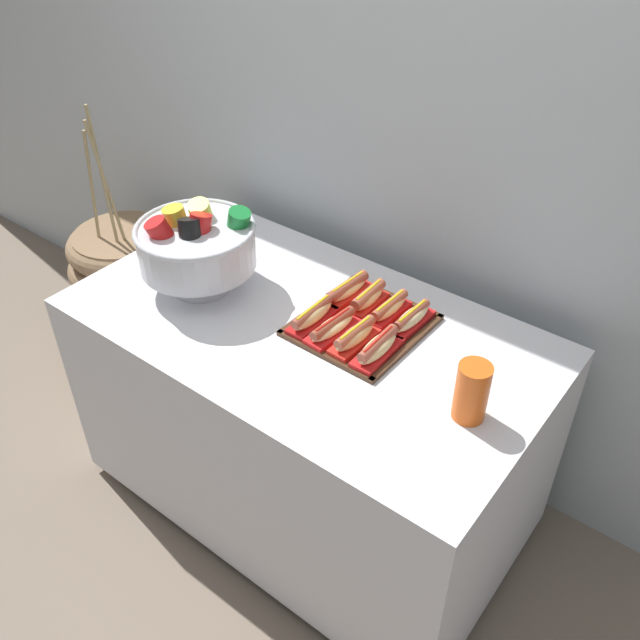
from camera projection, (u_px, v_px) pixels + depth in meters
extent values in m
plane|color=#7A6B5B|center=(309.00, 495.00, 2.44)|extent=(10.00, 10.00, 0.00)
cube|color=#B2BCC1|center=(418.00, 91.00, 1.98)|extent=(6.00, 0.10, 2.60)
cube|color=silver|center=(308.00, 414.00, 2.20)|extent=(1.40, 0.78, 0.73)
cylinder|color=black|center=(135.00, 461.00, 2.54)|extent=(0.05, 0.05, 0.04)
cylinder|color=black|center=(241.00, 379.00, 2.90)|extent=(0.05, 0.05, 0.04)
cylinder|color=black|center=(499.00, 524.00, 2.32)|extent=(0.05, 0.05, 0.04)
cylinder|color=#896B4C|center=(133.00, 295.00, 2.90)|extent=(0.38, 0.38, 0.60)
torus|color=#896B4C|center=(142.00, 341.00, 3.05)|extent=(0.50, 0.50, 0.09)
torus|color=#896B4C|center=(139.00, 323.00, 2.99)|extent=(0.53, 0.53, 0.09)
torus|color=#896B4C|center=(135.00, 305.00, 2.93)|extent=(0.52, 0.52, 0.09)
torus|color=#896B4C|center=(131.00, 286.00, 2.87)|extent=(0.49, 0.49, 0.09)
torus|color=#896B4C|center=(127.00, 265.00, 2.80)|extent=(0.47, 0.47, 0.09)
torus|color=#896B4C|center=(122.00, 244.00, 2.74)|extent=(0.44, 0.44, 0.09)
cylinder|color=#937F56|center=(92.00, 186.00, 2.56)|extent=(0.04, 0.03, 0.44)
cylinder|color=#937F56|center=(106.00, 183.00, 2.51)|extent=(0.02, 0.07, 0.50)
cylinder|color=#937F56|center=(103.00, 178.00, 2.49)|extent=(0.01, 0.02, 0.54)
cube|color=#472B19|center=(361.00, 326.00, 1.96)|extent=(0.34, 0.36, 0.01)
cube|color=#472B19|center=(324.00, 355.00, 1.85)|extent=(0.33, 0.02, 0.01)
cube|color=#472B19|center=(395.00, 296.00, 2.06)|extent=(0.33, 0.02, 0.01)
cube|color=#472B19|center=(319.00, 304.00, 2.03)|extent=(0.02, 0.36, 0.01)
cube|color=#472B19|center=(408.00, 346.00, 1.88)|extent=(0.02, 0.36, 0.01)
cube|color=#B21414|center=(313.00, 321.00, 1.96)|extent=(0.07, 0.18, 0.02)
ellipsoid|color=tan|center=(313.00, 315.00, 1.94)|extent=(0.05, 0.17, 0.04)
cylinder|color=#9E4C38|center=(313.00, 311.00, 1.94)|extent=(0.03, 0.17, 0.03)
cylinder|color=yellow|center=(313.00, 308.00, 1.93)|extent=(0.01, 0.14, 0.01)
cube|color=red|center=(334.00, 331.00, 1.92)|extent=(0.08, 0.18, 0.02)
ellipsoid|color=beige|center=(334.00, 326.00, 1.91)|extent=(0.06, 0.17, 0.04)
cylinder|color=brown|center=(334.00, 323.00, 1.90)|extent=(0.04, 0.16, 0.03)
cylinder|color=red|center=(334.00, 319.00, 1.89)|extent=(0.02, 0.14, 0.01)
cube|color=red|center=(355.00, 342.00, 1.88)|extent=(0.07, 0.17, 0.02)
ellipsoid|color=tan|center=(355.00, 335.00, 1.87)|extent=(0.06, 0.16, 0.04)
cylinder|color=#A8563D|center=(356.00, 331.00, 1.86)|extent=(0.04, 0.15, 0.03)
cylinder|color=yellow|center=(356.00, 328.00, 1.85)|extent=(0.01, 0.13, 0.01)
cube|color=red|center=(378.00, 353.00, 1.85)|extent=(0.07, 0.18, 0.02)
ellipsoid|color=#E0BC7F|center=(378.00, 347.00, 1.83)|extent=(0.06, 0.17, 0.04)
cylinder|color=#9E4C38|center=(378.00, 343.00, 1.83)|extent=(0.03, 0.16, 0.03)
cylinder|color=red|center=(379.00, 339.00, 1.82)|extent=(0.01, 0.13, 0.01)
cube|color=red|center=(347.00, 295.00, 2.06)|extent=(0.07, 0.18, 0.02)
ellipsoid|color=#E0BC7F|center=(348.00, 289.00, 2.05)|extent=(0.06, 0.16, 0.04)
cylinder|color=#9E4C38|center=(348.00, 286.00, 2.04)|extent=(0.04, 0.16, 0.03)
cylinder|color=yellow|center=(348.00, 282.00, 2.03)|extent=(0.02, 0.14, 0.01)
cube|color=red|center=(368.00, 304.00, 2.02)|extent=(0.06, 0.15, 0.02)
ellipsoid|color=#E0BC7F|center=(368.00, 298.00, 2.01)|extent=(0.05, 0.14, 0.04)
cylinder|color=#A8563D|center=(368.00, 294.00, 2.00)|extent=(0.04, 0.14, 0.03)
cylinder|color=yellow|center=(368.00, 290.00, 1.99)|extent=(0.01, 0.12, 0.01)
cube|color=red|center=(389.00, 314.00, 1.99)|extent=(0.06, 0.16, 0.02)
ellipsoid|color=#E0BC7F|center=(389.00, 308.00, 1.97)|extent=(0.05, 0.15, 0.04)
cylinder|color=#A8563D|center=(390.00, 305.00, 1.97)|extent=(0.03, 0.15, 0.03)
cylinder|color=yellow|center=(390.00, 301.00, 1.96)|extent=(0.01, 0.13, 0.01)
cube|color=red|center=(411.00, 323.00, 1.95)|extent=(0.07, 0.18, 0.02)
ellipsoid|color=beige|center=(411.00, 318.00, 1.94)|extent=(0.05, 0.16, 0.04)
cylinder|color=#9E4C38|center=(412.00, 314.00, 1.93)|extent=(0.03, 0.15, 0.03)
cylinder|color=yellow|center=(412.00, 311.00, 1.92)|extent=(0.01, 0.13, 0.01)
cylinder|color=silver|center=(202.00, 284.00, 2.12)|extent=(0.19, 0.19, 0.02)
cone|color=silver|center=(200.00, 273.00, 2.10)|extent=(0.07, 0.07, 0.06)
cylinder|color=silver|center=(197.00, 247.00, 2.04)|extent=(0.35, 0.35, 0.13)
torus|color=silver|center=(194.00, 228.00, 2.00)|extent=(0.36, 0.36, 0.02)
cylinder|color=red|center=(199.00, 235.00, 2.00)|extent=(0.08, 0.11, 0.14)
cylinder|color=#197A33|center=(238.00, 228.00, 2.03)|extent=(0.12, 0.10, 0.14)
cylinder|color=yellow|center=(203.00, 219.00, 2.07)|extent=(0.10, 0.12, 0.15)
cylinder|color=yellow|center=(178.00, 226.00, 2.04)|extent=(0.09, 0.09, 0.14)
cylinder|color=red|center=(165.00, 238.00, 1.98)|extent=(0.10, 0.10, 0.15)
cylinder|color=black|center=(191.00, 240.00, 1.98)|extent=(0.12, 0.12, 0.14)
cylinder|color=#EA5B19|center=(470.00, 398.00, 1.65)|extent=(0.08, 0.08, 0.12)
cylinder|color=#EA5B19|center=(472.00, 392.00, 1.64)|extent=(0.08, 0.08, 0.12)
cylinder|color=#EA5B19|center=(473.00, 385.00, 1.62)|extent=(0.08, 0.08, 0.12)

